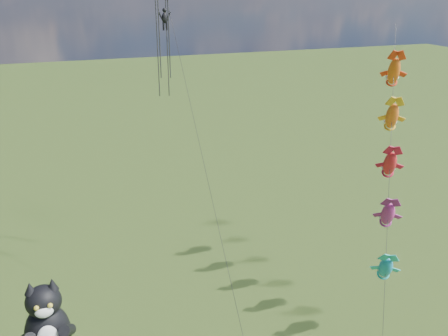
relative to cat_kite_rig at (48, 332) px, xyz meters
name	(u,v)px	position (x,y,z in m)	size (l,w,h in m)	color
cat_kite_rig	(48,332)	(0.00, 0.00, 0.00)	(2.79, 4.12, 10.83)	brown
fish_windsock_rig	(390,164)	(23.41, 5.98, 3.48)	(8.74, 13.49, 20.66)	brown
parafoil_rig	(166,26)	(10.03, 15.51, 12.51)	(2.22, 17.49, 24.78)	brown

